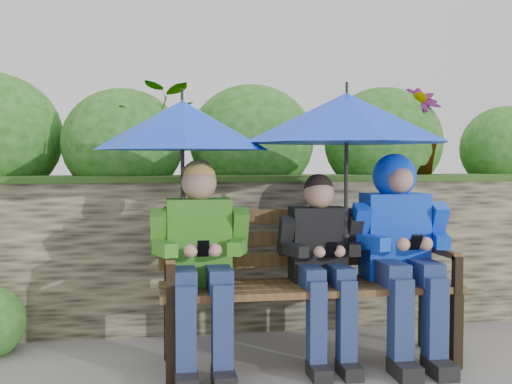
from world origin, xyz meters
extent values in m
plane|color=slate|center=(0.00, 0.00, 0.00)|extent=(60.00, 60.00, 0.00)
cube|color=#2E2923|center=(0.00, 0.75, 0.50)|extent=(8.00, 0.40, 1.00)
cube|color=#273D1A|center=(0.00, 0.75, 1.01)|extent=(8.00, 0.42, 0.04)
cube|color=#273D1A|center=(0.00, 1.95, 0.48)|extent=(8.00, 2.00, 0.96)
ellipsoid|color=#18520E|center=(-0.79, 0.91, 1.25)|extent=(0.83, 0.66, 0.75)
ellipsoid|color=#18520E|center=(0.12, 1.01, 1.27)|extent=(0.90, 0.72, 0.81)
ellipsoid|color=#18520E|center=(1.11, 1.00, 1.27)|extent=(0.90, 0.72, 0.81)
ellipsoid|color=#18520E|center=(2.12, 1.03, 1.22)|extent=(0.73, 0.59, 0.66)
sphere|color=#C684A2|center=(0.29, 0.85, 1.15)|extent=(0.14, 0.14, 0.14)
imported|color=#18520E|center=(-0.58, 0.85, 1.34)|extent=(0.55, 0.48, 0.61)
imported|color=#18520E|center=(1.29, 0.85, 1.35)|extent=(0.36, 0.36, 0.64)
cube|color=black|center=(-0.51, -0.34, 0.21)|extent=(0.06, 0.06, 0.41)
cube|color=black|center=(-0.51, 0.07, 0.21)|extent=(0.06, 0.06, 0.41)
cube|color=black|center=(1.03, -0.34, 0.21)|extent=(0.06, 0.06, 0.41)
cube|color=black|center=(1.03, 0.07, 0.21)|extent=(0.06, 0.06, 0.41)
cube|color=brown|center=(0.26, -0.31, 0.43)|extent=(1.65, 0.09, 0.04)
cube|color=brown|center=(0.26, -0.19, 0.43)|extent=(1.65, 0.09, 0.04)
cube|color=brown|center=(0.26, -0.07, 0.43)|extent=(1.65, 0.09, 0.04)
cube|color=brown|center=(0.26, 0.05, 0.43)|extent=(1.65, 0.09, 0.04)
cube|color=black|center=(-0.51, 0.09, 0.64)|extent=(0.05, 0.05, 0.46)
cube|color=brown|center=(-0.51, -0.13, 0.61)|extent=(0.05, 0.43, 0.04)
cube|color=black|center=(-0.51, -0.34, 0.51)|extent=(0.05, 0.05, 0.20)
cube|color=black|center=(1.03, 0.09, 0.64)|extent=(0.05, 0.05, 0.46)
cube|color=brown|center=(1.03, -0.13, 0.61)|extent=(0.05, 0.43, 0.04)
cube|color=black|center=(1.03, -0.34, 0.51)|extent=(0.05, 0.05, 0.20)
cube|color=brown|center=(0.26, 0.10, 0.55)|extent=(1.65, 0.03, 0.08)
cube|color=brown|center=(0.26, 0.10, 0.68)|extent=(1.65, 0.03, 0.08)
cube|color=brown|center=(0.26, 0.10, 0.81)|extent=(1.65, 0.03, 0.08)
cube|color=#35811B|center=(-0.34, -0.03, 0.69)|extent=(0.35, 0.21, 0.47)
sphere|color=tan|center=(-0.34, -0.05, 1.01)|extent=(0.20, 0.20, 0.20)
sphere|color=gold|center=(-0.34, -0.04, 1.04)|extent=(0.19, 0.19, 0.19)
cube|color=navy|center=(-0.44, -0.20, 0.51)|extent=(0.12, 0.33, 0.12)
cube|color=navy|center=(-0.44, -0.36, 0.26)|extent=(0.10, 0.11, 0.51)
cube|color=black|center=(-0.44, -0.42, 0.04)|extent=(0.11, 0.23, 0.08)
cube|color=navy|center=(-0.25, -0.20, 0.51)|extent=(0.12, 0.33, 0.12)
cube|color=navy|center=(-0.25, -0.36, 0.26)|extent=(0.10, 0.11, 0.51)
cube|color=black|center=(-0.25, -0.42, 0.04)|extent=(0.11, 0.23, 0.08)
cube|color=#35811B|center=(-0.56, -0.08, 0.75)|extent=(0.08, 0.19, 0.26)
cube|color=#35811B|center=(-0.53, -0.22, 0.68)|extent=(0.13, 0.22, 0.07)
sphere|color=tan|center=(-0.40, -0.31, 0.68)|extent=(0.07, 0.07, 0.07)
cube|color=#35811B|center=(-0.12, -0.08, 0.75)|extent=(0.08, 0.19, 0.26)
cube|color=#35811B|center=(-0.15, -0.22, 0.68)|extent=(0.13, 0.22, 0.07)
sphere|color=tan|center=(-0.28, -0.31, 0.68)|extent=(0.07, 0.07, 0.07)
cube|color=black|center=(-0.34, -0.32, 0.69)|extent=(0.06, 0.07, 0.09)
cube|color=black|center=(0.33, -0.03, 0.66)|extent=(0.31, 0.18, 0.42)
sphere|color=tan|center=(0.33, -0.05, 0.95)|extent=(0.17, 0.17, 0.17)
sphere|color=black|center=(0.33, -0.04, 0.98)|extent=(0.16, 0.16, 0.16)
cube|color=navy|center=(0.25, -0.18, 0.50)|extent=(0.11, 0.29, 0.11)
cube|color=navy|center=(0.25, -0.32, 0.25)|extent=(0.09, 0.10, 0.50)
cube|color=black|center=(0.25, -0.38, 0.04)|extent=(0.10, 0.20, 0.07)
cube|color=navy|center=(0.42, -0.18, 0.50)|extent=(0.11, 0.29, 0.11)
cube|color=navy|center=(0.42, -0.32, 0.25)|extent=(0.09, 0.10, 0.50)
cube|color=black|center=(0.42, -0.38, 0.04)|extent=(0.10, 0.20, 0.07)
cube|color=black|center=(0.14, -0.08, 0.71)|extent=(0.07, 0.17, 0.23)
cube|color=black|center=(0.17, -0.20, 0.65)|extent=(0.12, 0.19, 0.06)
sphere|color=tan|center=(0.28, -0.28, 0.65)|extent=(0.06, 0.06, 0.06)
cube|color=black|center=(0.53, -0.08, 0.71)|extent=(0.07, 0.17, 0.23)
cube|color=black|center=(0.50, -0.20, 0.65)|extent=(0.12, 0.19, 0.06)
sphere|color=tan|center=(0.39, -0.28, 0.65)|extent=(0.06, 0.06, 0.06)
cube|color=black|center=(0.33, -0.29, 0.66)|extent=(0.06, 0.07, 0.09)
cube|color=blue|center=(0.79, -0.03, 0.70)|extent=(0.36, 0.21, 0.49)
sphere|color=tan|center=(0.79, -0.05, 1.03)|extent=(0.20, 0.20, 0.20)
sphere|color=blue|center=(0.79, -0.02, 1.04)|extent=(0.25, 0.25, 0.25)
sphere|color=tan|center=(0.79, -0.10, 1.02)|extent=(0.15, 0.15, 0.15)
cube|color=navy|center=(0.70, -0.20, 0.51)|extent=(0.13, 0.34, 0.13)
cube|color=navy|center=(0.70, -0.38, 0.26)|extent=(0.11, 0.12, 0.51)
cube|color=black|center=(0.70, -0.44, 0.04)|extent=(0.12, 0.24, 0.09)
cube|color=navy|center=(0.89, -0.20, 0.51)|extent=(0.13, 0.34, 0.13)
cube|color=navy|center=(0.89, -0.38, 0.26)|extent=(0.11, 0.12, 0.51)
cube|color=black|center=(0.89, -0.44, 0.04)|extent=(0.12, 0.24, 0.09)
cube|color=blue|center=(0.56, -0.09, 0.76)|extent=(0.09, 0.20, 0.27)
cube|color=blue|center=(0.60, -0.23, 0.69)|extent=(0.14, 0.23, 0.08)
sphere|color=tan|center=(0.73, -0.32, 0.69)|extent=(0.08, 0.08, 0.08)
cube|color=blue|center=(1.02, -0.09, 0.76)|extent=(0.09, 0.20, 0.27)
cube|color=blue|center=(0.99, -0.23, 0.69)|extent=(0.14, 0.23, 0.08)
sphere|color=tan|center=(0.86, -0.32, 0.69)|extent=(0.08, 0.08, 0.08)
cube|color=black|center=(0.79, -0.33, 0.70)|extent=(0.06, 0.07, 0.09)
cone|color=#0D38E3|center=(-0.43, -0.06, 1.32)|extent=(0.95, 0.95, 0.27)
cylinder|color=black|center=(-0.43, -0.06, 1.49)|extent=(0.02, 0.02, 0.06)
cylinder|color=black|center=(-0.43, -0.06, 1.01)|extent=(0.02, 0.02, 0.64)
sphere|color=black|center=(-0.43, -0.06, 0.69)|extent=(0.04, 0.04, 0.04)
cone|color=#0D38E3|center=(0.47, -0.12, 1.37)|extent=(1.16, 1.16, 0.28)
cylinder|color=black|center=(0.47, -0.12, 1.54)|extent=(0.02, 0.02, 0.06)
cylinder|color=black|center=(0.47, -0.12, 1.04)|extent=(0.02, 0.02, 0.66)
sphere|color=black|center=(0.47, -0.12, 0.71)|extent=(0.04, 0.04, 0.04)
camera|label=1|loc=(-0.60, -3.56, 1.14)|focal=45.00mm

